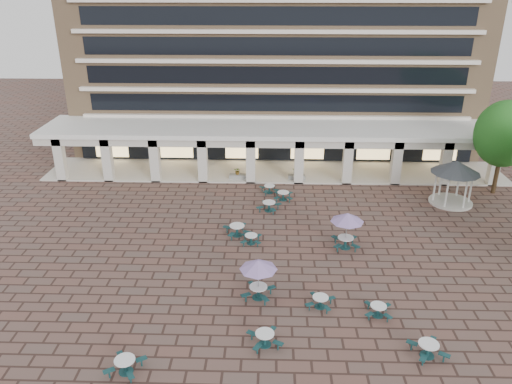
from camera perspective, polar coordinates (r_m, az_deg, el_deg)
ground at (r=33.25m, az=2.21°, el=-6.99°), size 120.00×120.00×0.00m
apartment_building at (r=54.30m, az=2.28°, el=18.96°), size 40.00×15.50×25.20m
retail_arcade at (r=45.62m, az=2.17°, el=5.78°), size 42.00×6.60×4.40m
picnic_table_0 at (r=24.98m, az=-14.72°, el=-18.53°), size 1.88×1.88×0.73m
picnic_table_1 at (r=25.65m, az=1.01°, el=-16.32°), size 1.89×1.89×0.72m
picnic_table_2 at (r=26.36m, az=19.07°, el=-16.54°), size 1.91×1.91×0.74m
picnic_table_3 at (r=28.26m, az=13.78°, el=-12.91°), size 1.61×1.61×0.66m
picnic_table_5 at (r=34.17m, az=-0.56°, el=-5.32°), size 1.47×1.47×0.65m
picnic_table_6 at (r=27.88m, az=0.28°, el=-8.47°), size 2.14×2.14×2.47m
picnic_table_7 at (r=28.33m, az=7.37°, el=-12.24°), size 1.77×1.77×0.67m
picnic_table_8 at (r=35.18m, az=-2.18°, el=-4.29°), size 2.12×2.12×0.79m
picnic_table_10 at (r=38.78m, az=1.50°, el=-1.56°), size 2.03×2.03×0.75m
picnic_table_11 at (r=33.35m, az=10.39°, el=-3.02°), size 2.23×2.23×2.57m
picnic_table_12 at (r=42.02m, az=1.54°, el=0.41°), size 1.78×1.78×0.67m
picnic_table_13 at (r=40.70m, az=3.13°, el=-0.37°), size 1.62×1.62×0.71m
gazebo at (r=42.30m, az=21.83°, el=2.15°), size 3.81×3.81×3.55m
tree_east_c at (r=45.07m, az=26.56°, el=5.95°), size 4.75×4.75×7.91m
planter_left at (r=44.78m, az=-2.11°, el=1.94°), size 1.50×0.67×1.16m
planter_right at (r=44.71m, az=4.67°, el=2.00°), size 1.50×0.71×1.30m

